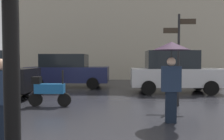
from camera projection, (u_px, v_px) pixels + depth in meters
pedestrian_with_umbrella at (171, 61)px, 5.80m from camera, size 0.91×0.91×2.03m
pedestrian_with_bag at (2, 97)px, 4.25m from camera, size 0.50×0.24×1.60m
parked_scooter at (48, 90)px, 7.86m from camera, size 1.44×0.32×1.23m
parked_car_left at (68, 70)px, 13.37m from camera, size 4.54×2.07×1.89m
parked_car_right at (174, 72)px, 11.20m from camera, size 4.24×1.92×2.01m
street_signpost at (179, 51)px, 7.89m from camera, size 1.08×0.08×3.12m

